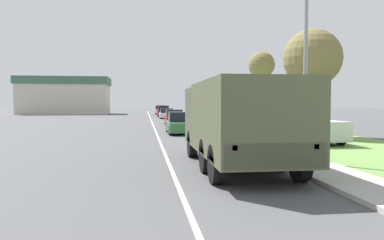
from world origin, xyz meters
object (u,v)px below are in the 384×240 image
car_second_ahead (174,118)px  car_fourth_ahead (163,112)px  car_farthest_ahead (160,110)px  car_nearest_ahead (181,124)px  lamp_post (300,35)px  military_truck (237,119)px  pickup_truck (306,125)px  car_third_ahead (167,114)px

car_second_ahead → car_fourth_ahead: 22.79m
car_fourth_ahead → car_farthest_ahead: car_fourth_ahead is taller
car_nearest_ahead → car_farthest_ahead: bearing=89.4°
car_nearest_ahead → lamp_post: bearing=-77.6°
lamp_post → car_farthest_ahead: bearing=92.3°
military_truck → car_second_ahead: (-0.08, 24.45, -0.93)m
car_second_ahead → car_fourth_ahead: bearing=89.8°
pickup_truck → lamp_post: size_ratio=0.71×
car_farthest_ahead → pickup_truck: (5.73, -51.37, 0.16)m
car_farthest_ahead → lamp_post: (2.38, -58.17, 3.74)m
car_farthest_ahead → car_third_ahead: bearing=-89.9°
car_third_ahead → pickup_truck: 32.13m
pickup_truck → military_truck: bearing=-127.3°
car_third_ahead → car_farthest_ahead: car_farthest_ahead is taller
car_second_ahead → lamp_post: 24.13m
car_second_ahead → lamp_post: size_ratio=0.58×
car_nearest_ahead → lamp_post: lamp_post is taller
car_third_ahead → lamp_post: 38.68m
military_truck → car_fourth_ahead: size_ratio=1.67×
military_truck → car_second_ahead: bearing=90.2°
military_truck → car_fourth_ahead: military_truck is taller
car_second_ahead → pickup_truck: size_ratio=0.82×
military_truck → car_third_ahead: bearing=89.9°
car_nearest_ahead → car_third_ahead: (0.53, 25.32, -0.05)m
car_second_ahead → car_third_ahead: (0.14, 14.72, -0.03)m
car_nearest_ahead → car_farthest_ahead: 45.07m
car_farthest_ahead → lamp_post: lamp_post is taller
car_second_ahead → car_nearest_ahead: bearing=-92.1°
car_third_ahead → lamp_post: (2.35, -38.42, 3.84)m
car_nearest_ahead → car_second_ahead: (0.39, 10.59, -0.02)m
car_fourth_ahead → lamp_post: (2.40, -46.48, 3.72)m
car_nearest_ahead → lamp_post: (2.89, -13.10, 3.80)m
military_truck → car_fourth_ahead: (0.02, 47.24, -0.83)m
car_nearest_ahead → car_farthest_ahead: (0.51, 45.07, 0.06)m
car_third_ahead → military_truck: bearing=-90.1°
car_fourth_ahead → pickup_truck: 40.10m
pickup_truck → car_fourth_ahead: bearing=98.2°
car_farthest_ahead → lamp_post: bearing=-87.7°
military_truck → car_third_ahead: (0.06, 39.17, -0.96)m
lamp_post → car_nearest_ahead: bearing=102.4°
car_farthest_ahead → pickup_truck: bearing=-83.6°
car_nearest_ahead → military_truck: bearing=-88.0°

